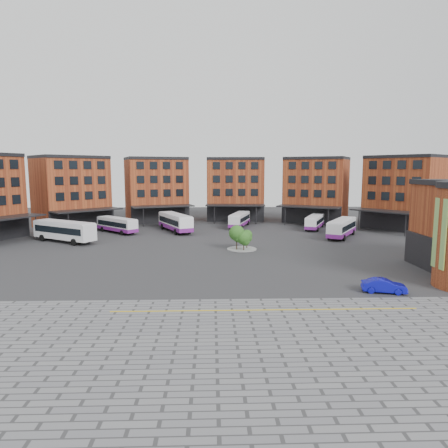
{
  "coord_description": "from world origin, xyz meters",
  "views": [
    {
      "loc": [
        -2.45,
        -46.27,
        11.78
      ],
      "look_at": [
        -0.7,
        10.76,
        4.0
      ],
      "focal_mm": 32.0,
      "sensor_mm": 36.0,
      "label": 1
    }
  ],
  "objects_px": {
    "bus_f": "(342,228)",
    "blue_car": "(384,286)",
    "bus_a": "(64,230)",
    "bus_c": "(175,222)",
    "bus_e": "(315,222)",
    "bus_d": "(239,220)",
    "bus_b": "(117,225)",
    "tree_island": "(241,237)"
  },
  "relations": [
    {
      "from": "tree_island",
      "to": "bus_d",
      "type": "bearing_deg",
      "value": 86.66
    },
    {
      "from": "bus_b",
      "to": "bus_f",
      "type": "height_order",
      "value": "bus_f"
    },
    {
      "from": "bus_a",
      "to": "bus_d",
      "type": "height_order",
      "value": "bus_a"
    },
    {
      "from": "bus_e",
      "to": "bus_c",
      "type": "bearing_deg",
      "value": -151.24
    },
    {
      "from": "tree_island",
      "to": "bus_c",
      "type": "xyz_separation_m",
      "value": [
        -11.36,
        18.32,
        -0.16
      ]
    },
    {
      "from": "bus_a",
      "to": "bus_f",
      "type": "distance_m",
      "value": 47.06
    },
    {
      "from": "bus_e",
      "to": "blue_car",
      "type": "bearing_deg",
      "value": -71.39
    },
    {
      "from": "bus_d",
      "to": "bus_b",
      "type": "bearing_deg",
      "value": -147.64
    },
    {
      "from": "bus_e",
      "to": "bus_f",
      "type": "bearing_deg",
      "value": -53.16
    },
    {
      "from": "tree_island",
      "to": "bus_f",
      "type": "bearing_deg",
      "value": 30.11
    },
    {
      "from": "bus_e",
      "to": "blue_car",
      "type": "relative_size",
      "value": 2.37
    },
    {
      "from": "bus_e",
      "to": "bus_d",
      "type": "bearing_deg",
      "value": -168.36
    },
    {
      "from": "bus_c",
      "to": "bus_d",
      "type": "height_order",
      "value": "bus_c"
    },
    {
      "from": "bus_c",
      "to": "blue_car",
      "type": "distance_m",
      "value": 45.85
    },
    {
      "from": "bus_d",
      "to": "bus_f",
      "type": "relative_size",
      "value": 0.97
    },
    {
      "from": "tree_island",
      "to": "bus_b",
      "type": "xyz_separation_m",
      "value": [
        -22.16,
        17.02,
        -0.44
      ]
    },
    {
      "from": "bus_b",
      "to": "bus_d",
      "type": "distance_m",
      "value": 24.53
    },
    {
      "from": "bus_b",
      "to": "tree_island",
      "type": "bearing_deg",
      "value": -83.99
    },
    {
      "from": "bus_f",
      "to": "blue_car",
      "type": "xyz_separation_m",
      "value": [
        -6.21,
        -31.67,
        -1.03
      ]
    },
    {
      "from": "bus_b",
      "to": "bus_f",
      "type": "xyz_separation_m",
      "value": [
        40.63,
        -6.31,
        0.15
      ]
    },
    {
      "from": "bus_e",
      "to": "tree_island",
      "type": "bearing_deg",
      "value": -104.18
    },
    {
      "from": "bus_c",
      "to": "bus_f",
      "type": "relative_size",
      "value": 1.11
    },
    {
      "from": "bus_b",
      "to": "bus_d",
      "type": "relative_size",
      "value": 0.85
    },
    {
      "from": "bus_d",
      "to": "blue_car",
      "type": "distance_m",
      "value": 46.12
    },
    {
      "from": "bus_a",
      "to": "bus_c",
      "type": "distance_m",
      "value": 20.27
    },
    {
      "from": "bus_a",
      "to": "bus_b",
      "type": "distance_m",
      "value": 11.46
    },
    {
      "from": "bus_a",
      "to": "bus_f",
      "type": "height_order",
      "value": "bus_a"
    },
    {
      "from": "blue_car",
      "to": "bus_d",
      "type": "bearing_deg",
      "value": 27.36
    },
    {
      "from": "bus_d",
      "to": "tree_island",
      "type": "bearing_deg",
      "value": -77.16
    },
    {
      "from": "bus_f",
      "to": "bus_a",
      "type": "bearing_deg",
      "value": -144.56
    },
    {
      "from": "bus_a",
      "to": "bus_d",
      "type": "bearing_deg",
      "value": -29.36
    },
    {
      "from": "blue_car",
      "to": "bus_a",
      "type": "bearing_deg",
      "value": 68.82
    },
    {
      "from": "bus_c",
      "to": "bus_f",
      "type": "height_order",
      "value": "bus_c"
    },
    {
      "from": "blue_car",
      "to": "bus_c",
      "type": "bearing_deg",
      "value": 44.75
    },
    {
      "from": "bus_a",
      "to": "bus_f",
      "type": "bearing_deg",
      "value": -54.15
    },
    {
      "from": "bus_a",
      "to": "blue_car",
      "type": "distance_m",
      "value": 49.7
    },
    {
      "from": "bus_f",
      "to": "bus_b",
      "type": "bearing_deg",
      "value": -157.33
    },
    {
      "from": "bus_b",
      "to": "bus_c",
      "type": "bearing_deg",
      "value": -39.6
    },
    {
      "from": "bus_c",
      "to": "bus_e",
      "type": "height_order",
      "value": "bus_c"
    },
    {
      "from": "bus_d",
      "to": "blue_car",
      "type": "xyz_separation_m",
      "value": [
        10.87,
        -44.81,
        -0.89
      ]
    },
    {
      "from": "bus_f",
      "to": "bus_e",
      "type": "bearing_deg",
      "value": 134.27
    },
    {
      "from": "bus_e",
      "to": "blue_car",
      "type": "xyz_separation_m",
      "value": [
        -3.97,
        -41.54,
        -0.8
      ]
    }
  ]
}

